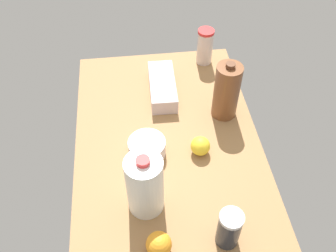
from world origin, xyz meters
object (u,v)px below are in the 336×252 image
chocolate_milk_jug (227,91)px  egg_carton (162,87)px  lemon_loose (200,146)px  orange_near_front (159,244)px  tumbler_cup (205,46)px  milk_jug (145,185)px  shaker_bottle (229,229)px  mixing_bowl (147,148)px

chocolate_milk_jug → egg_carton: chocolate_milk_jug is taller
lemon_loose → orange_near_front: bearing=152.1°
tumbler_cup → chocolate_milk_jug: size_ratio=0.67×
tumbler_cup → orange_near_front: (-96.43, 32.95, -4.99)cm
milk_jug → lemon_loose: 32.68cm
lemon_loose → chocolate_milk_jug: bearing=-34.7°
shaker_bottle → egg_carton: size_ratio=0.54×
shaker_bottle → orange_near_front: size_ratio=1.84×
chocolate_milk_jug → orange_near_front: size_ratio=3.22×
tumbler_cup → mixing_bowl: (-55.54, 33.38, -5.76)cm
milk_jug → chocolate_milk_jug: (41.75, -37.58, 0.41)cm
milk_jug → orange_near_front: 19.71cm
mixing_bowl → tumbler_cup: bearing=-31.0°
lemon_loose → orange_near_front: (-38.87, 20.62, 0.36)cm
shaker_bottle → lemon_loose: bearing=3.4°
shaker_bottle → tumbler_cup: bearing=-6.0°
shaker_bottle → chocolate_milk_jug: chocolate_milk_jug is taller
egg_carton → orange_near_front: orange_near_front is taller
tumbler_cup → milk_jug: bearing=155.6°
chocolate_milk_jug → mixing_bowl: chocolate_milk_jug is taller
mixing_bowl → orange_near_front: (-40.88, -0.43, 0.77)cm
tumbler_cup → lemon_loose: 59.10cm
chocolate_milk_jug → mixing_bowl: size_ratio=1.86×
milk_jug → lemon_loose: bearing=-47.8°
shaker_bottle → lemon_loose: 38.25cm
tumbler_cup → lemon_loose: size_ratio=2.36×
milk_jug → orange_near_front: (-17.69, -2.72, -8.28)cm
chocolate_milk_jug → egg_carton: 31.59cm
shaker_bottle → chocolate_milk_jug: 59.97cm
tumbler_cup → chocolate_milk_jug: (-36.99, -1.91, 3.70)cm
chocolate_milk_jug → milk_jug: bearing=138.0°
milk_jug → mixing_bowl: (23.20, -2.29, -9.05)cm
tumbler_cup → chocolate_milk_jug: 37.22cm
tumbler_cup → mixing_bowl: size_ratio=1.25×
chocolate_milk_jug → egg_carton: size_ratio=0.95×
lemon_loose → orange_near_front: 44.01cm
lemon_loose → shaker_bottle: bearing=-176.6°
tumbler_cup → orange_near_front: size_ratio=2.16×
chocolate_milk_jug → shaker_bottle: bearing=168.4°
egg_carton → tumbler_cup: bearing=-47.1°
tumbler_cup → mixing_bowl: bearing=149.0°
tumbler_cup → chocolate_milk_jug: chocolate_milk_jug is taller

